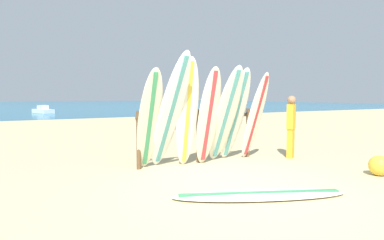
{
  "coord_description": "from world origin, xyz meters",
  "views": [
    {
      "loc": [
        -3.09,
        -3.9,
        1.49
      ],
      "look_at": [
        0.39,
        2.49,
        0.94
      ],
      "focal_mm": 29.35,
      "sensor_mm": 36.0,
      "label": 1
    }
  ],
  "objects_px": {
    "surfboard_rack": "(198,128)",
    "surfboard_lying_on_sand": "(260,195)",
    "surfboard_leaning_far_left": "(150,120)",
    "surfboard_leaning_center_left": "(187,113)",
    "surfboard_leaning_center_right": "(225,115)",
    "beach_ball": "(379,166)",
    "surfboard_leaning_center": "(209,117)",
    "small_boat_offshore": "(43,110)",
    "surfboard_leaning_right": "(235,115)",
    "surfboard_leaning_left": "(170,112)",
    "surfboard_leaning_far_right": "(255,116)",
    "beachgoer_standing": "(291,124)"
  },
  "relations": [
    {
      "from": "surfboard_rack",
      "to": "surfboard_lying_on_sand",
      "type": "bearing_deg",
      "value": -99.19
    },
    {
      "from": "surfboard_leaning_far_left",
      "to": "surfboard_leaning_center_left",
      "type": "height_order",
      "value": "surfboard_leaning_center_left"
    },
    {
      "from": "surfboard_leaning_center_right",
      "to": "surfboard_rack",
      "type": "bearing_deg",
      "value": 138.31
    },
    {
      "from": "surfboard_lying_on_sand",
      "to": "surfboard_leaning_center_left",
      "type": "bearing_deg",
      "value": 90.3
    },
    {
      "from": "surfboard_leaning_center_left",
      "to": "beach_ball",
      "type": "height_order",
      "value": "surfboard_leaning_center_left"
    },
    {
      "from": "surfboard_leaning_center",
      "to": "small_boat_offshore",
      "type": "xyz_separation_m",
      "value": [
        -1.86,
        24.77,
        -0.8
      ]
    },
    {
      "from": "surfboard_leaning_right",
      "to": "small_boat_offshore",
      "type": "xyz_separation_m",
      "value": [
        -2.65,
        24.65,
        -0.81
      ]
    },
    {
      "from": "surfboard_leaning_left",
      "to": "surfboard_leaning_far_right",
      "type": "bearing_deg",
      "value": -0.13
    },
    {
      "from": "surfboard_leaning_far_left",
      "to": "beach_ball",
      "type": "distance_m",
      "value": 4.46
    },
    {
      "from": "beachgoer_standing",
      "to": "surfboard_leaning_center_right",
      "type": "bearing_deg",
      "value": 172.47
    },
    {
      "from": "surfboard_leaning_left",
      "to": "surfboard_leaning_center_left",
      "type": "xyz_separation_m",
      "value": [
        0.42,
        0.07,
        -0.03
      ]
    },
    {
      "from": "surfboard_rack",
      "to": "surfboard_leaning_right",
      "type": "distance_m",
      "value": 0.91
    },
    {
      "from": "beachgoer_standing",
      "to": "beach_ball",
      "type": "xyz_separation_m",
      "value": [
        0.19,
        -2.04,
        -0.64
      ]
    },
    {
      "from": "surfboard_leaning_left",
      "to": "beachgoer_standing",
      "type": "xyz_separation_m",
      "value": [
        3.06,
        -0.27,
        -0.35
      ]
    },
    {
      "from": "surfboard_leaning_left",
      "to": "surfboard_leaning_center_left",
      "type": "bearing_deg",
      "value": 10.01
    },
    {
      "from": "surfboard_leaning_center_left",
      "to": "beachgoer_standing",
      "type": "xyz_separation_m",
      "value": [
        2.64,
        -0.35,
        -0.32
      ]
    },
    {
      "from": "beach_ball",
      "to": "surfboard_leaning_center_left",
      "type": "bearing_deg",
      "value": 139.87
    },
    {
      "from": "surfboard_leaning_far_right",
      "to": "surfboard_lying_on_sand",
      "type": "bearing_deg",
      "value": -128.19
    },
    {
      "from": "surfboard_leaning_center_left",
      "to": "small_boat_offshore",
      "type": "xyz_separation_m",
      "value": [
        -1.41,
        24.67,
        -0.89
      ]
    },
    {
      "from": "surfboard_leaning_center_left",
      "to": "surfboard_leaning_far_right",
      "type": "height_order",
      "value": "surfboard_leaning_center_left"
    },
    {
      "from": "surfboard_leaning_far_right",
      "to": "small_boat_offshore",
      "type": "relative_size",
      "value": 0.74
    },
    {
      "from": "surfboard_leaning_center_left",
      "to": "surfboard_leaning_center_right",
      "type": "bearing_deg",
      "value": -7.42
    },
    {
      "from": "surfboard_leaning_far_right",
      "to": "surfboard_leaning_far_left",
      "type": "bearing_deg",
      "value": 177.94
    },
    {
      "from": "surfboard_leaning_right",
      "to": "surfboard_lying_on_sand",
      "type": "bearing_deg",
      "value": -118.1
    },
    {
      "from": "surfboard_rack",
      "to": "surfboard_leaning_center_left",
      "type": "distance_m",
      "value": 0.64
    },
    {
      "from": "surfboard_leaning_far_right",
      "to": "surfboard_lying_on_sand",
      "type": "distance_m",
      "value": 2.98
    },
    {
      "from": "surfboard_rack",
      "to": "surfboard_leaning_far_right",
      "type": "xyz_separation_m",
      "value": [
        1.32,
        -0.37,
        0.25
      ]
    },
    {
      "from": "surfboard_rack",
      "to": "surfboard_leaning_far_left",
      "type": "height_order",
      "value": "surfboard_leaning_far_left"
    },
    {
      "from": "surfboard_lying_on_sand",
      "to": "small_boat_offshore",
      "type": "relative_size",
      "value": 0.96
    },
    {
      "from": "surfboard_lying_on_sand",
      "to": "surfboard_rack",
      "type": "bearing_deg",
      "value": 80.81
    },
    {
      "from": "surfboard_leaning_left",
      "to": "surfboard_leaning_center_right",
      "type": "xyz_separation_m",
      "value": [
        1.31,
        -0.04,
        -0.11
      ]
    },
    {
      "from": "surfboard_leaning_center_left",
      "to": "surfboard_leaning_far_right",
      "type": "distance_m",
      "value": 1.76
    },
    {
      "from": "surfboard_lying_on_sand",
      "to": "small_boat_offshore",
      "type": "height_order",
      "value": "small_boat_offshore"
    },
    {
      "from": "surfboard_leaning_far_left",
      "to": "surfboard_leaning_center_right",
      "type": "bearing_deg",
      "value": -4.26
    },
    {
      "from": "surfboard_leaning_center_right",
      "to": "surfboard_lying_on_sand",
      "type": "bearing_deg",
      "value": -111.84
    },
    {
      "from": "surfboard_leaning_center_left",
      "to": "beach_ball",
      "type": "bearing_deg",
      "value": -40.13
    },
    {
      "from": "surfboard_leaning_right",
      "to": "small_boat_offshore",
      "type": "bearing_deg",
      "value": 96.14
    },
    {
      "from": "surfboard_leaning_center_right",
      "to": "small_boat_offshore",
      "type": "xyz_separation_m",
      "value": [
        -2.29,
        24.78,
        -0.82
      ]
    },
    {
      "from": "surfboard_leaning_far_left",
      "to": "surfboard_leaning_right",
      "type": "distance_m",
      "value": 2.08
    },
    {
      "from": "surfboard_rack",
      "to": "beach_ball",
      "type": "relative_size",
      "value": 7.65
    },
    {
      "from": "surfboard_leaning_far_right",
      "to": "surfboard_leaning_center",
      "type": "bearing_deg",
      "value": -178.92
    },
    {
      "from": "surfboard_rack",
      "to": "small_boat_offshore",
      "type": "height_order",
      "value": "surfboard_rack"
    },
    {
      "from": "beachgoer_standing",
      "to": "surfboard_lying_on_sand",
      "type": "bearing_deg",
      "value": -143.51
    },
    {
      "from": "surfboard_leaning_center_left",
      "to": "beach_ball",
      "type": "distance_m",
      "value": 3.82
    },
    {
      "from": "surfboard_leaning_far_left",
      "to": "surfboard_leaning_center",
      "type": "height_order",
      "value": "surfboard_leaning_center"
    },
    {
      "from": "surfboard_leaning_right",
      "to": "beach_ball",
      "type": "height_order",
      "value": "surfboard_leaning_right"
    },
    {
      "from": "surfboard_leaning_center_right",
      "to": "surfboard_lying_on_sand",
      "type": "distance_m",
      "value": 2.56
    },
    {
      "from": "surfboard_leaning_center_left",
      "to": "surfboard_leaning_far_left",
      "type": "bearing_deg",
      "value": 179.1
    },
    {
      "from": "surfboard_lying_on_sand",
      "to": "beach_ball",
      "type": "xyz_separation_m",
      "value": [
        2.82,
        -0.1,
        0.16
      ]
    },
    {
      "from": "beach_ball",
      "to": "surfboard_leaning_right",
      "type": "bearing_deg",
      "value": 123.47
    }
  ]
}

